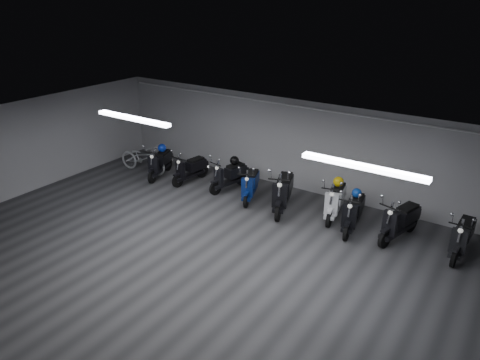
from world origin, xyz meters
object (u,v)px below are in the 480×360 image
Objects in this scene: scooter_5 at (283,186)px; scooter_9 at (463,231)px; scooter_6 at (335,195)px; scooter_4 at (250,180)px; helmet_2 at (338,182)px; scooter_8 at (401,215)px; helmet_0 at (162,148)px; scooter_1 at (190,165)px; scooter_0 at (159,159)px; helmet_1 at (234,161)px; helmet_3 at (357,193)px; scooter_3 at (229,171)px; bicycle at (142,155)px; scooter_7 at (354,207)px.

scooter_5 is 4.59m from scooter_9.
scooter_6 is 3.20m from scooter_9.
scooter_4 is 2.56m from helmet_2.
scooter_8 reaches higher than helmet_0.
scooter_1 is at bearing -173.39° from helmet_2.
helmet_0 is 6.00m from helmet_2.
scooter_0 is 0.96× the size of scooter_6.
scooter_9 is at bearing -2.38° from helmet_1.
helmet_1 is 1.13× the size of helmet_3.
scooter_4 is at bearing -0.37° from scooter_3.
scooter_9 is at bearing 12.55° from scooter_3.
scooter_1 is 1.40m from scooter_3.
scooter_9 reaches higher than helmet_0.
scooter_0 is 0.37m from helmet_0.
scooter_4 is at bearing -13.40° from scooter_0.
scooter_1 is 1.90m from bicycle.
helmet_1 is (-0.87, 0.44, 0.29)m from scooter_4.
helmet_2 is (-0.04, 0.24, 0.30)m from scooter_6.
helmet_1 is (2.57, 0.62, 0.28)m from scooter_0.
scooter_5 is 1.51m from helmet_2.
scooter_9 is 6.20× the size of helmet_0.
scooter_7 is 6.28× the size of helmet_2.
scooter_6 is at bearing -11.58° from scooter_0.
scooter_0 is 6.78× the size of helmet_3.
scooter_5 is at bearing -1.66° from helmet_0.
helmet_3 is (7.33, 0.37, 0.34)m from bicycle.
bicycle is 6.72m from helmet_2.
scooter_0 reaches higher than helmet_0.
scooter_5 reaches higher than scooter_8.
scooter_7 is at bearing -42.22° from helmet_2.
scooter_7 reaches higher than helmet_0.
scooter_7 is at bearing -156.04° from scooter_8.
scooter_8 is (5.22, -0.11, 0.05)m from scooter_3.
helmet_2 is (2.47, 0.56, 0.34)m from scooter_4.
scooter_8 reaches higher than scooter_4.
scooter_0 is at bearing -175.68° from scooter_9.
scooter_7 is 0.95× the size of bicycle.
scooter_7 is 0.37m from helmet_3.
bicycle is at bearing 174.06° from scooter_6.
scooter_6 is at bearing -2.07° from helmet_1.
scooter_4 reaches higher than helmet_3.
helmet_0 reaches higher than helmet_1.
scooter_5 is at bearing 5.94° from scooter_1.
scooter_7 is 1.02× the size of scooter_9.
scooter_6 is 1.00× the size of scooter_7.
scooter_7 reaches higher than scooter_4.
scooter_7 is at bearing -1.02° from helmet_0.
scooter_3 is 0.84× the size of scooter_5.
scooter_7 is (0.66, -0.39, -0.00)m from scooter_6.
scooter_0 reaches higher than scooter_3.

